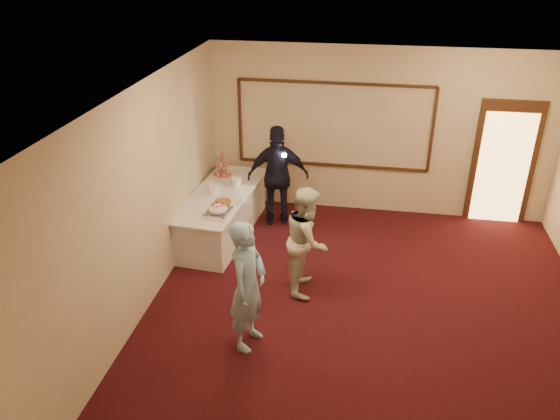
# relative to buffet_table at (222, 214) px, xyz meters

# --- Properties ---
(floor) EXTENTS (7.00, 7.00, 0.00)m
(floor) POSITION_rel_buffet_table_xyz_m (2.52, -2.10, -0.39)
(floor) COLOR black
(floor) RESTS_ON ground
(room_walls) EXTENTS (6.04, 7.04, 3.02)m
(room_walls) POSITION_rel_buffet_table_xyz_m (2.52, -2.10, 1.64)
(room_walls) COLOR beige
(room_walls) RESTS_ON floor
(wall_molding) EXTENTS (3.45, 0.04, 1.55)m
(wall_molding) POSITION_rel_buffet_table_xyz_m (1.72, 1.37, 1.21)
(wall_molding) COLOR #311E0E
(wall_molding) RESTS_ON room_walls
(doorway) EXTENTS (1.05, 0.07, 2.20)m
(doorway) POSITION_rel_buffet_table_xyz_m (4.67, 1.36, 0.69)
(doorway) COLOR #311E0E
(doorway) RESTS_ON floor
(buffet_table) EXTENTS (1.16, 2.52, 0.77)m
(buffet_table) POSITION_rel_buffet_table_xyz_m (0.00, 0.00, 0.00)
(buffet_table) COLOR silver
(buffet_table) RESTS_ON floor
(pavlova_tray) EXTENTS (0.39, 0.52, 0.18)m
(pavlova_tray) POSITION_rel_buffet_table_xyz_m (0.17, -0.76, 0.46)
(pavlova_tray) COLOR silver
(pavlova_tray) RESTS_ON buffet_table
(cupcake_stand) EXTENTS (0.33, 0.33, 0.49)m
(cupcake_stand) POSITION_rel_buffet_table_xyz_m (-0.18, 0.78, 0.56)
(cupcake_stand) COLOR #E45653
(cupcake_stand) RESTS_ON buffet_table
(plate_stack_a) EXTENTS (0.19, 0.19, 0.16)m
(plate_stack_a) POSITION_rel_buffet_table_xyz_m (-0.11, -0.01, 0.46)
(plate_stack_a) COLOR white
(plate_stack_a) RESTS_ON buffet_table
(plate_stack_b) EXTENTS (0.17, 0.17, 0.14)m
(plate_stack_b) POSITION_rel_buffet_table_xyz_m (0.18, 0.36, 0.45)
(plate_stack_b) COLOR white
(plate_stack_b) RESTS_ON buffet_table
(tart) EXTENTS (0.30, 0.30, 0.06)m
(tart) POSITION_rel_buffet_table_xyz_m (0.14, -0.39, 0.41)
(tart) COLOR white
(tart) RESTS_ON buffet_table
(man) EXTENTS (0.54, 0.70, 1.71)m
(man) POSITION_rel_buffet_table_xyz_m (1.07, -2.65, 0.46)
(man) COLOR #92C0E2
(man) RESTS_ON floor
(woman) EXTENTS (0.63, 0.79, 1.59)m
(woman) POSITION_rel_buffet_table_xyz_m (1.62, -1.34, 0.41)
(woman) COLOR beige
(woman) RESTS_ON floor
(guest) EXTENTS (1.12, 0.63, 1.79)m
(guest) POSITION_rel_buffet_table_xyz_m (0.86, 0.59, 0.51)
(guest) COLOR black
(guest) RESTS_ON floor
(camera_flash) EXTENTS (0.08, 0.06, 0.05)m
(camera_flash) POSITION_rel_buffet_table_xyz_m (1.00, 0.39, 0.98)
(camera_flash) COLOR white
(camera_flash) RESTS_ON guest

